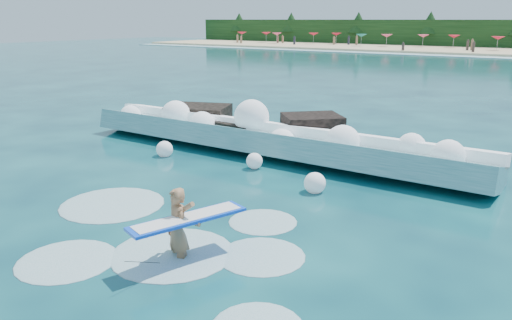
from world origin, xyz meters
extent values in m
plane|color=#072B38|center=(0.00, 0.00, 0.00)|extent=(200.00, 200.00, 0.00)
cube|color=teal|center=(-1.02, 6.52, 0.42)|extent=(16.74, 2.55, 1.40)
cube|color=white|center=(-1.02, 7.32, 0.84)|extent=(16.74, 1.18, 0.65)
cube|color=black|center=(-5.77, 7.98, 0.51)|extent=(3.27, 2.88, 1.47)
cube|color=black|center=(-2.77, 7.18, 0.40)|extent=(2.30, 1.94, 1.13)
cube|color=black|center=(-0.07, 8.38, 0.55)|extent=(2.89, 2.88, 1.58)
imported|color=#A1714B|center=(2.15, -2.01, 0.64)|extent=(0.83, 0.70, 1.93)
cube|color=blue|center=(2.43, -1.96, 0.97)|extent=(1.44, 2.69, 0.07)
cube|color=white|center=(2.43, -1.96, 0.98)|extent=(1.27, 2.45, 0.07)
cylinder|color=black|center=(2.33, -3.21, 0.45)|extent=(0.01, 0.91, 0.43)
sphere|color=white|center=(-8.26, 6.11, 0.81)|extent=(0.95, 0.95, 0.95)
sphere|color=white|center=(-5.98, 6.71, 0.97)|extent=(1.32, 1.32, 1.32)
sphere|color=white|center=(-4.19, 6.36, 0.80)|extent=(1.15, 1.15, 1.15)
sphere|color=white|center=(-2.04, 6.91, 1.28)|extent=(1.42, 1.42, 1.42)
sphere|color=white|center=(-0.30, 6.37, 0.59)|extent=(1.03, 1.03, 1.03)
sphere|color=white|center=(2.11, 6.58, 0.87)|extent=(1.24, 1.24, 1.24)
sphere|color=white|center=(4.37, 7.14, 0.91)|extent=(0.96, 0.96, 0.96)
sphere|color=white|center=(5.73, 6.52, 0.94)|extent=(1.05, 1.05, 1.05)
sphere|color=white|center=(-4.12, 4.02, 0.26)|extent=(0.64, 0.64, 0.64)
sphere|color=white|center=(-0.29, 4.55, 0.28)|extent=(0.57, 0.57, 0.57)
sphere|color=white|center=(2.61, 3.55, 0.28)|extent=(0.67, 0.67, 0.67)
ellipsoid|color=silver|center=(1.90, -1.94, 0.00)|extent=(2.80, 2.80, 0.14)
ellipsoid|color=silver|center=(0.23, -3.50, 0.00)|extent=(2.17, 2.17, 0.11)
ellipsoid|color=silver|center=(3.63, -0.93, 0.00)|extent=(1.98, 1.98, 0.10)
ellipsoid|color=silver|center=(-1.66, -0.63, 0.00)|extent=(2.94, 2.94, 0.15)
ellipsoid|color=silver|center=(2.58, 0.72, 0.00)|extent=(1.80, 1.80, 0.09)
cone|color=red|center=(-54.28, 78.98, 2.25)|extent=(2.00, 2.00, 0.50)
cone|color=red|center=(-48.67, 79.79, 2.25)|extent=(2.00, 2.00, 0.50)
cone|color=#EB456D|center=(-44.68, 77.57, 2.25)|extent=(2.00, 2.00, 0.50)
cone|color=red|center=(-37.97, 80.36, 2.25)|extent=(2.00, 2.00, 0.50)
cone|color=red|center=(-34.04, 82.39, 2.25)|extent=(2.00, 2.00, 0.50)
cone|color=#137872|center=(-27.03, 78.05, 2.25)|extent=(2.00, 2.00, 0.50)
cone|color=#EB456D|center=(-22.71, 79.19, 2.25)|extent=(2.00, 2.00, 0.50)
cone|color=#EB456D|center=(-16.94, 81.42, 2.25)|extent=(2.00, 2.00, 0.50)
cone|color=red|center=(-11.84, 81.73, 2.25)|extent=(2.00, 2.00, 0.50)
cone|color=red|center=(-4.38, 78.00, 2.25)|extent=(2.00, 2.00, 0.50)
cube|color=#3F332D|center=(-20.53, 69.81, 0.78)|extent=(0.35, 0.22, 1.41)
cube|color=#8C664C|center=(-47.78, 68.82, 0.85)|extent=(0.35, 0.22, 1.54)
cube|color=brown|center=(-8.10, 74.94, 1.08)|extent=(0.35, 0.22, 1.36)
cube|color=#8C664C|center=(-31.98, 71.29, 1.20)|extent=(0.35, 0.22, 1.60)
cube|color=brown|center=(-37.37, 73.74, 1.11)|extent=(0.35, 0.22, 1.42)
cube|color=brown|center=(-38.47, 77.89, 1.15)|extent=(0.35, 0.22, 1.50)
cube|color=#3F332D|center=(-37.88, 76.30, 1.10)|extent=(0.35, 0.22, 1.40)
cube|color=#262633|center=(-53.47, 76.27, 1.21)|extent=(0.35, 0.22, 1.62)
cube|color=#3F332D|center=(-34.32, 77.33, 1.15)|extent=(0.35, 0.22, 1.50)
cube|color=#8C664C|center=(-22.81, 73.32, 1.14)|extent=(0.35, 0.22, 1.49)
cube|color=#262633|center=(-23.16, 74.42, 1.18)|extent=(0.35, 0.22, 1.56)
cube|color=#3F332D|center=(-50.15, 70.97, 1.12)|extent=(0.35, 0.22, 1.44)
cube|color=#8C664C|center=(-37.46, 76.17, 1.16)|extent=(0.35, 0.22, 1.52)
camera|label=1|loc=(9.19, -9.35, 5.08)|focal=35.00mm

